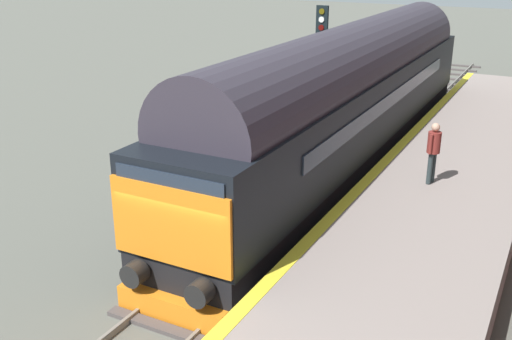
# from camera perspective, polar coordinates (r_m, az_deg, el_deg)

# --- Properties ---
(ground_plane) EXTENTS (140.00, 140.00, 0.00)m
(ground_plane) POSITION_cam_1_polar(r_m,az_deg,el_deg) (12.99, -5.01, -11.60)
(ground_plane) COLOR #5B5B52
(ground_plane) RESTS_ON ground
(track_main) EXTENTS (2.50, 60.00, 0.15)m
(track_main) POSITION_cam_1_polar(r_m,az_deg,el_deg) (12.96, -5.02, -11.39)
(track_main) COLOR slate
(track_main) RESTS_ON ground
(station_platform) EXTENTS (4.00, 44.00, 1.01)m
(station_platform) POSITION_cam_1_polar(r_m,az_deg,el_deg) (11.45, 10.74, -13.79)
(station_platform) COLOR gray
(station_platform) RESTS_ON ground
(diesel_locomotive) EXTENTS (2.74, 20.09, 4.68)m
(diesel_locomotive) POSITION_cam_1_polar(r_m,az_deg,el_deg) (19.48, 8.91, 7.17)
(diesel_locomotive) COLOR black
(diesel_locomotive) RESTS_ON ground
(signal_post_mid) EXTENTS (0.44, 0.22, 4.96)m
(signal_post_mid) POSITION_cam_1_polar(r_m,az_deg,el_deg) (22.22, 6.23, 10.70)
(signal_post_mid) COLOR gray
(signal_post_mid) RESTS_ON ground
(waiting_passenger) EXTENTS (0.40, 0.50, 1.64)m
(waiting_passenger) POSITION_cam_1_polar(r_m,az_deg,el_deg) (16.25, 16.55, 2.07)
(waiting_passenger) COLOR #293537
(waiting_passenger) RESTS_ON station_platform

